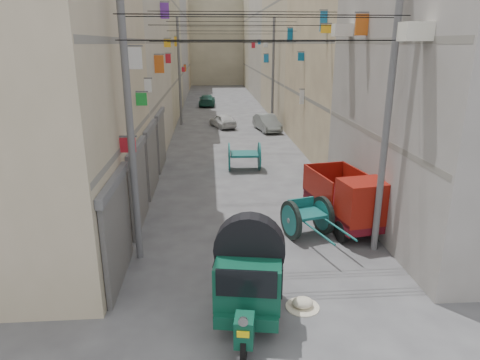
{
  "coord_description": "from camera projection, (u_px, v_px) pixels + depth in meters",
  "views": [
    {
      "loc": [
        -1.46,
        -5.72,
        6.12
      ],
      "look_at": [
        -0.55,
        6.5,
        2.2
      ],
      "focal_mm": 32.0,
      "sensor_mm": 36.0,
      "label": 1
    }
  ],
  "objects": [
    {
      "name": "building_row_left",
      "position": [
        132.0,
        39.0,
        37.28
      ],
      "size": [
        8.0,
        62.0,
        14.0
      ],
      "color": "#B9A78C",
      "rests_on": "ground"
    },
    {
      "name": "building_row_right",
      "position": [
        312.0,
        40.0,
        38.4
      ],
      "size": [
        8.0,
        62.0,
        14.0
      ],
      "color": "gray",
      "rests_on": "ground"
    },
    {
      "name": "end_cap_building",
      "position": [
        216.0,
        41.0,
        68.1
      ],
      "size": [
        22.0,
        10.0,
        13.0
      ],
      "primitive_type": "cube",
      "color": "#B9AE91",
      "rests_on": "ground"
    },
    {
      "name": "shutters_left",
      "position": [
        146.0,
        169.0,
        16.52
      ],
      "size": [
        0.18,
        14.4,
        2.88
      ],
      "color": "#48484D",
      "rests_on": "ground"
    },
    {
      "name": "signboards",
      "position": [
        231.0,
        88.0,
        26.92
      ],
      "size": [
        8.22,
        40.52,
        5.67
      ],
      "color": "silver",
      "rests_on": "ground"
    },
    {
      "name": "utility_poles",
      "position": [
        236.0,
        86.0,
        22.33
      ],
      "size": [
        7.4,
        22.2,
        8.0
      ],
      "color": "#5A5A5C",
      "rests_on": "ground"
    },
    {
      "name": "overhead_cables",
      "position": [
        239.0,
        28.0,
        19.01
      ],
      "size": [
        7.4,
        22.52,
        1.12
      ],
      "color": "black",
      "rests_on": "ground"
    },
    {
      "name": "auto_rickshaw",
      "position": [
        249.0,
        273.0,
        9.68
      ],
      "size": [
        1.9,
        2.87,
        1.96
      ],
      "rotation": [
        0.0,
        0.0,
        -0.17
      ],
      "color": "black",
      "rests_on": "ground"
    },
    {
      "name": "tonga_cart",
      "position": [
        307.0,
        217.0,
        14.07
      ],
      "size": [
        1.85,
        3.04,
        1.29
      ],
      "rotation": [
        0.0,
        0.0,
        0.3
      ],
      "color": "black",
      "rests_on": "ground"
    },
    {
      "name": "mini_truck",
      "position": [
        351.0,
        203.0,
        14.41
      ],
      "size": [
        2.25,
        3.85,
        2.03
      ],
      "rotation": [
        0.0,
        0.0,
        0.19
      ],
      "color": "black",
      "rests_on": "ground"
    },
    {
      "name": "second_cart",
      "position": [
        244.0,
        156.0,
        21.46
      ],
      "size": [
        1.62,
        1.44,
        1.41
      ],
      "rotation": [
        0.0,
        0.0,
        -0.02
      ],
      "color": "#135351",
      "rests_on": "ground"
    },
    {
      "name": "feed_sack",
      "position": [
        303.0,
        303.0,
        10.36
      ],
      "size": [
        0.51,
        0.41,
        0.26
      ],
      "primitive_type": "ellipsoid",
      "color": "beige",
      "rests_on": "ground"
    },
    {
      "name": "horse",
      "position": [
        270.0,
        283.0,
        10.0
      ],
      "size": [
        1.26,
        2.0,
        1.57
      ],
      "primitive_type": "imported",
      "rotation": [
        0.0,
        0.0,
        3.38
      ],
      "color": "brown",
      "rests_on": "ground"
    },
    {
      "name": "distant_car_white",
      "position": [
        223.0,
        121.0,
        32.5
      ],
      "size": [
        2.23,
        3.36,
        1.06
      ],
      "primitive_type": "imported",
      "rotation": [
        0.0,
        0.0,
        3.49
      ],
      "color": "silver",
      "rests_on": "ground"
    },
    {
      "name": "distant_car_grey",
      "position": [
        267.0,
        123.0,
        31.24
      ],
      "size": [
        1.83,
        3.73,
        1.18
      ],
      "primitive_type": "imported",
      "rotation": [
        0.0,
        0.0,
        0.17
      ],
      "color": "slate",
      "rests_on": "ground"
    },
    {
      "name": "distant_car_green",
      "position": [
        207.0,
        100.0,
        43.8
      ],
      "size": [
        1.73,
        3.97,
        1.13
      ],
      "primitive_type": "imported",
      "rotation": [
        0.0,
        0.0,
        3.11
      ],
      "color": "#1A4C3E",
      "rests_on": "ground"
    }
  ]
}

